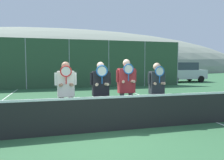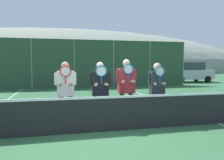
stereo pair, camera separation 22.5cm
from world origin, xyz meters
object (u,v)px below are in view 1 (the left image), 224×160
at_px(player_center_left, 101,89).
at_px(player_center_right, 126,86).
at_px(player_rightmost, 157,87).
at_px(car_center, 136,73).
at_px(car_right_of_center, 183,72).
at_px(car_left_of_center, 78,73).
at_px(car_far_left, 14,75).
at_px(player_leftmost, 66,89).

xyz_separation_m(player_center_left, player_center_right, (0.78, 0.12, 0.05)).
distance_m(player_rightmost, car_center, 13.20).
height_order(player_center_right, car_right_of_center, car_right_of_center).
xyz_separation_m(player_center_right, car_left_of_center, (-0.01, 12.42, -0.18)).
xyz_separation_m(car_left_of_center, car_center, (5.12, -0.02, 0.02)).
xyz_separation_m(player_center_right, car_far_left, (-4.98, 12.40, -0.23)).
height_order(car_far_left, car_center, car_center).
relative_size(player_center_left, player_center_right, 0.96).
bearing_deg(player_center_left, player_rightmost, 0.61).
bearing_deg(player_center_left, car_center, 64.81).
distance_m(car_left_of_center, car_center, 5.12).
xyz_separation_m(player_leftmost, car_far_left, (-3.27, 12.44, -0.19)).
xyz_separation_m(player_rightmost, car_far_left, (-5.88, 12.51, -0.18)).
bearing_deg(car_left_of_center, player_leftmost, -97.79).
bearing_deg(player_center_left, car_right_of_center, 49.55).
xyz_separation_m(player_center_left, car_right_of_center, (10.81, 12.68, -0.10)).
distance_m(player_rightmost, car_far_left, 13.82).
bearing_deg(car_far_left, car_center, 0.01).
relative_size(player_center_right, car_left_of_center, 0.40).
distance_m(player_center_right, car_right_of_center, 16.07).
distance_m(car_left_of_center, car_right_of_center, 10.04).
bearing_deg(car_left_of_center, player_center_right, -89.97).
relative_size(car_left_of_center, car_right_of_center, 1.09).
relative_size(player_center_left, car_far_left, 0.40).
relative_size(player_leftmost, player_center_left, 1.00).
height_order(car_far_left, car_left_of_center, car_left_of_center).
distance_m(player_leftmost, player_center_right, 1.71).
bearing_deg(car_far_left, player_rightmost, -64.82).
relative_size(car_center, car_right_of_center, 1.12).
bearing_deg(car_center, player_center_right, -112.39).
bearing_deg(player_center_left, player_center_right, 9.03).
bearing_deg(car_left_of_center, car_right_of_center, 0.78).
relative_size(player_leftmost, player_center_right, 0.96).
height_order(player_center_left, car_center, car_center).
bearing_deg(player_rightmost, player_center_right, 173.25).
relative_size(car_far_left, car_center, 0.94).
distance_m(player_leftmost, car_left_of_center, 12.57).
distance_m(car_far_left, car_left_of_center, 4.97).
bearing_deg(player_leftmost, player_rightmost, -1.59).
bearing_deg(car_far_left, player_center_left, -71.49).
height_order(player_leftmost, car_center, car_center).
bearing_deg(car_far_left, car_left_of_center, 0.23).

